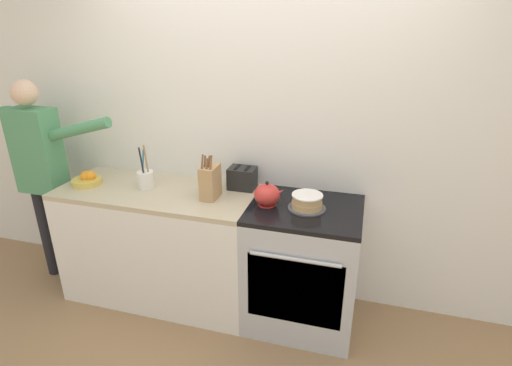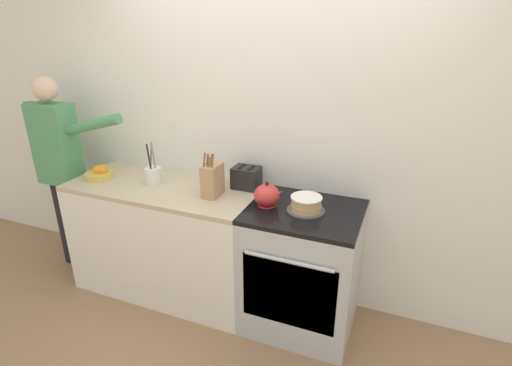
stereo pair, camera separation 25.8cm
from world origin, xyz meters
The scene contains 11 objects.
ground_plane centered at (0.00, 0.00, 0.00)m, with size 16.00×16.00×0.00m, color #93704C.
wall_back centered at (0.00, 0.65, 1.30)m, with size 8.00×0.04×2.60m.
counter_cabinet centered at (-0.73, 0.32, 0.45)m, with size 1.44×0.63×0.90m.
stove_range centered at (0.36, 0.31, 0.45)m, with size 0.74×0.67×0.90m.
layer_cake centered at (0.37, 0.30, 0.94)m, with size 0.25×0.25×0.10m.
tea_kettle centered at (0.11, 0.29, 0.97)m, with size 0.21×0.17×0.17m.
knife_block centered at (-0.30, 0.30, 1.01)m, with size 0.10×0.17×0.32m.
utensil_crock centered at (-0.82, 0.34, 0.96)m, with size 0.12×0.12×0.33m.
fruit_bowl centered at (-1.28, 0.27, 0.93)m, with size 0.21×0.21×0.10m.
toaster centered at (-0.14, 0.52, 0.98)m, with size 0.21×0.15×0.16m.
person_baker centered at (-1.70, 0.30, 0.98)m, with size 0.93×0.20×1.65m.
Camera 1 is at (0.70, -2.05, 2.04)m, focal length 28.00 mm.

